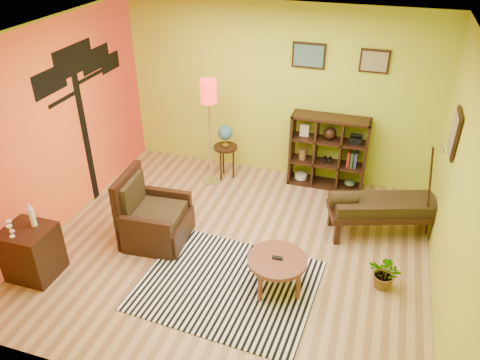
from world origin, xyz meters
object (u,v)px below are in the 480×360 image
(floor_lamp, at_px, (209,101))
(coffee_table, at_px, (277,262))
(armchair, at_px, (152,220))
(bench, at_px, (381,207))
(side_cabinet, at_px, (32,252))
(cube_shelf, at_px, (329,152))
(potted_plant, at_px, (385,276))
(globe_table, at_px, (225,139))

(floor_lamp, bearing_deg, coffee_table, -52.12)
(armchair, height_order, bench, armchair)
(side_cabinet, height_order, cube_shelf, cube_shelf)
(potted_plant, bearing_deg, side_cabinet, -165.63)
(floor_lamp, relative_size, potted_plant, 4.07)
(side_cabinet, height_order, globe_table, side_cabinet)
(armchair, distance_m, potted_plant, 3.08)
(globe_table, distance_m, cube_shelf, 1.66)
(coffee_table, xyz_separation_m, bench, (1.10, 1.46, 0.07))
(side_cabinet, relative_size, bench, 0.63)
(globe_table, bearing_deg, coffee_table, -58.00)
(bench, bearing_deg, cube_shelf, 129.10)
(side_cabinet, distance_m, floor_lamp, 3.22)
(side_cabinet, distance_m, globe_table, 3.33)
(cube_shelf, bearing_deg, coffee_table, -94.69)
(armchair, xyz_separation_m, potted_plant, (3.07, -0.02, -0.13))
(coffee_table, bearing_deg, globe_table, 122.00)
(cube_shelf, relative_size, bench, 0.76)
(floor_lamp, bearing_deg, globe_table, 51.73)
(globe_table, distance_m, bench, 2.68)
(coffee_table, bearing_deg, side_cabinet, -166.86)
(side_cabinet, distance_m, potted_plant, 4.28)
(armchair, bearing_deg, side_cabinet, -134.67)
(coffee_table, relative_size, globe_table, 0.74)
(coffee_table, bearing_deg, armchair, 167.48)
(globe_table, relative_size, bench, 0.60)
(floor_lamp, distance_m, cube_shelf, 2.05)
(side_cabinet, distance_m, bench, 4.54)
(floor_lamp, bearing_deg, bench, -12.66)
(bench, bearing_deg, potted_plant, -82.40)
(coffee_table, relative_size, cube_shelf, 0.59)
(floor_lamp, height_order, globe_table, floor_lamp)
(floor_lamp, distance_m, bench, 2.94)
(coffee_table, relative_size, armchair, 0.71)
(cube_shelf, bearing_deg, side_cabinet, -133.96)
(side_cabinet, height_order, floor_lamp, floor_lamp)
(floor_lamp, height_order, cube_shelf, floor_lamp)
(side_cabinet, bearing_deg, cube_shelf, 46.04)
(armchair, distance_m, side_cabinet, 1.53)
(coffee_table, height_order, globe_table, globe_table)
(coffee_table, relative_size, floor_lamp, 0.40)
(coffee_table, distance_m, side_cabinet, 2.98)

